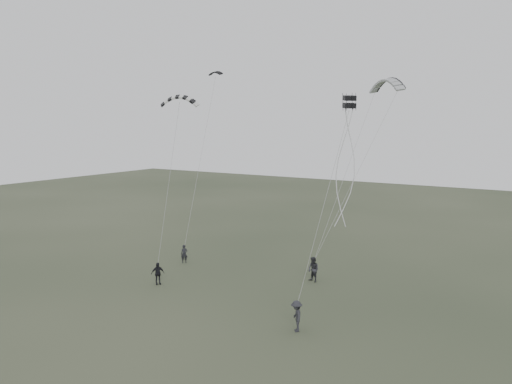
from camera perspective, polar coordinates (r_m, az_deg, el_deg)
The scene contains 9 objects.
ground at distance 34.50m, azimuth -6.80°, elevation -11.70°, with size 140.00×140.00×0.00m, color #2D3725.
flyer_left at distance 42.14m, azimuth -8.20°, elevation -7.02°, with size 0.55×0.36×1.52m, color black.
flyer_right at distance 37.08m, azimuth 6.57°, elevation -8.80°, with size 0.90×0.70×1.85m, color #28282D.
flyer_center at distance 37.02m, azimuth -11.17°, elevation -9.11°, with size 0.94×0.39×1.61m, color black.
flyer_far at distance 28.65m, azimuth 4.65°, elevation -13.95°, with size 1.14×0.65×1.76m, color #242429.
kite_dark_small at distance 45.39m, azimuth -4.65°, elevation 13.51°, with size 1.39×0.42×0.48m, color black, non-canonical shape.
kite_pale_large at distance 43.01m, azimuth 14.71°, elevation 12.31°, with size 3.58×0.81×1.50m, color #9B9EA0, non-canonical shape.
kite_striped at distance 40.29m, azimuth -8.75°, elevation 10.72°, with size 2.97×0.74×1.17m, color black, non-canonical shape.
kite_box at distance 30.49m, azimuth 10.62°, elevation 10.10°, with size 0.68×0.68×0.73m, color black, non-canonical shape.
Camera 1 is at (20.38, -25.35, 11.50)m, focal length 35.00 mm.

